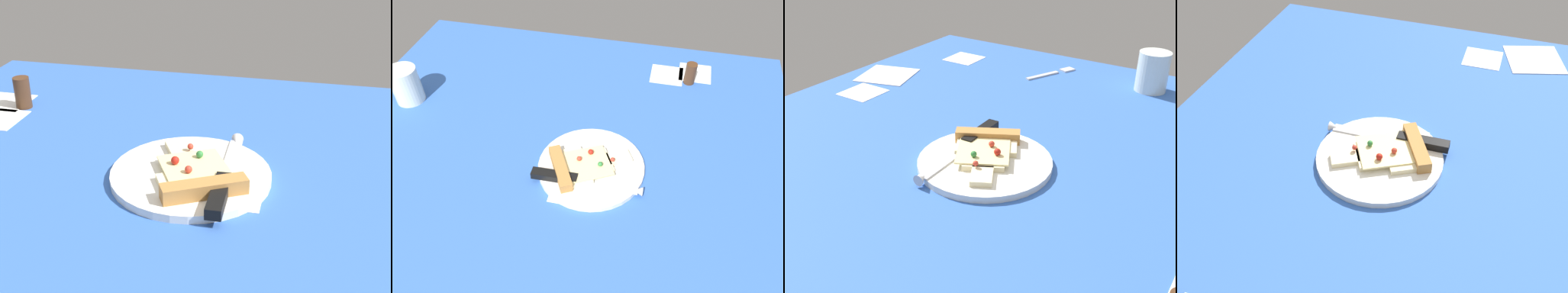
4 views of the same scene
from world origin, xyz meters
The scene contains 5 objects.
ground_plane centered at (-0.01, 0.00, -1.50)cm, with size 111.64×111.64×3.00cm.
plate centered at (-9.78, -0.87, 0.61)cm, with size 23.68×23.68×1.21cm, color white.
pizza_slice centered at (-7.50, 0.35, 2.00)cm, with size 19.01×15.18×2.53cm.
knife centered at (-7.47, 4.51, 1.81)cm, with size 24.04×2.62×2.45cm.
pepper_shaker centered at (-29.53, -38.38, 3.01)cm, with size 3.03×3.03×6.02cm, color #4C2D19.
Camera 1 is at (58.39, 15.26, 40.40)cm, focal length 50.30 mm.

